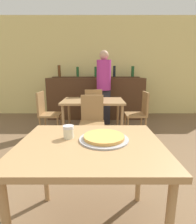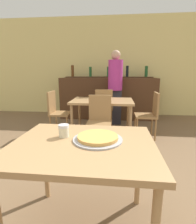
{
  "view_description": "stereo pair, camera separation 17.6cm",
  "coord_description": "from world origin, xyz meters",
  "px_view_note": "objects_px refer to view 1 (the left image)",
  "views": [
    {
      "loc": [
        0.06,
        -1.17,
        1.27
      ],
      "look_at": [
        0.05,
        0.55,
        0.87
      ],
      "focal_mm": 28.0,
      "sensor_mm": 36.0,
      "label": 1
    },
    {
      "loc": [
        0.23,
        -1.16,
        1.27
      ],
      "look_at": [
        0.05,
        0.55,
        0.87
      ],
      "focal_mm": 28.0,
      "sensor_mm": 36.0,
      "label": 2
    }
  ],
  "objects_px": {
    "chair_far_side_left": "(47,111)",
    "cheese_shaker": "(69,132)",
    "chair_far_side_right": "(140,111)",
    "chair_far_side_back": "(94,106)",
    "chair_far_side_front": "(93,118)",
    "pizza_tray": "(104,138)",
    "person_standing": "(104,85)"
  },
  "relations": [
    {
      "from": "chair_far_side_back",
      "to": "person_standing",
      "type": "xyz_separation_m",
      "value": [
        0.24,
        0.32,
        0.44
      ]
    },
    {
      "from": "pizza_tray",
      "to": "cheese_shaker",
      "type": "xyz_separation_m",
      "value": [
        -0.27,
        0.04,
        0.03
      ]
    },
    {
      "from": "chair_far_side_back",
      "to": "pizza_tray",
      "type": "bearing_deg",
      "value": 93.03
    },
    {
      "from": "chair_far_side_front",
      "to": "pizza_tray",
      "type": "height_order",
      "value": "chair_far_side_front"
    },
    {
      "from": "chair_far_side_left",
      "to": "chair_far_side_front",
      "type": "bearing_deg",
      "value": -121.24
    },
    {
      "from": "chair_far_side_back",
      "to": "pizza_tray",
      "type": "xyz_separation_m",
      "value": [
        0.14,
        -2.69,
        0.28
      ]
    },
    {
      "from": "chair_far_side_back",
      "to": "chair_far_side_right",
      "type": "relative_size",
      "value": 1.0
    },
    {
      "from": "chair_far_side_left",
      "to": "chair_far_side_back",
      "type": "bearing_deg",
      "value": -58.76
    },
    {
      "from": "chair_far_side_left",
      "to": "cheese_shaker",
      "type": "distance_m",
      "value": 2.26
    },
    {
      "from": "pizza_tray",
      "to": "person_standing",
      "type": "distance_m",
      "value": 3.02
    },
    {
      "from": "chair_far_side_front",
      "to": "chair_far_side_back",
      "type": "height_order",
      "value": "same"
    },
    {
      "from": "chair_far_side_right",
      "to": "person_standing",
      "type": "xyz_separation_m",
      "value": [
        -0.68,
        0.88,
        0.44
      ]
    },
    {
      "from": "chair_far_side_front",
      "to": "cheese_shaker",
      "type": "relative_size",
      "value": 8.97
    },
    {
      "from": "chair_far_side_front",
      "to": "chair_far_side_back",
      "type": "relative_size",
      "value": 1.0
    },
    {
      "from": "chair_far_side_left",
      "to": "chair_far_side_right",
      "type": "xyz_separation_m",
      "value": [
        1.84,
        0.0,
        0.0
      ]
    },
    {
      "from": "chair_far_side_right",
      "to": "pizza_tray",
      "type": "xyz_separation_m",
      "value": [
        -0.78,
        -2.14,
        0.28
      ]
    },
    {
      "from": "chair_far_side_back",
      "to": "chair_far_side_front",
      "type": "bearing_deg",
      "value": 90.0
    },
    {
      "from": "chair_far_side_left",
      "to": "chair_far_side_right",
      "type": "relative_size",
      "value": 1.0
    },
    {
      "from": "chair_far_side_right",
      "to": "cheese_shaker",
      "type": "relative_size",
      "value": 8.97
    },
    {
      "from": "pizza_tray",
      "to": "person_standing",
      "type": "xyz_separation_m",
      "value": [
        0.09,
        3.01,
        0.17
      ]
    },
    {
      "from": "chair_far_side_left",
      "to": "pizza_tray",
      "type": "distance_m",
      "value": 2.4
    },
    {
      "from": "person_standing",
      "to": "chair_far_side_front",
      "type": "bearing_deg",
      "value": -99.36
    },
    {
      "from": "chair_far_side_front",
      "to": "chair_far_side_right",
      "type": "distance_m",
      "value": 1.08
    },
    {
      "from": "pizza_tray",
      "to": "person_standing",
      "type": "bearing_deg",
      "value": 88.21
    },
    {
      "from": "chair_far_side_right",
      "to": "cheese_shaker",
      "type": "xyz_separation_m",
      "value": [
        -1.05,
        -2.1,
        0.31
      ]
    },
    {
      "from": "pizza_tray",
      "to": "cheese_shaker",
      "type": "bearing_deg",
      "value": 172.09
    },
    {
      "from": "chair_far_side_back",
      "to": "pizza_tray",
      "type": "distance_m",
      "value": 2.71
    },
    {
      "from": "chair_far_side_left",
      "to": "cheese_shaker",
      "type": "bearing_deg",
      "value": -159.26
    },
    {
      "from": "cheese_shaker",
      "to": "person_standing",
      "type": "bearing_deg",
      "value": 83.04
    },
    {
      "from": "chair_far_side_back",
      "to": "pizza_tray",
      "type": "relative_size",
      "value": 2.4
    },
    {
      "from": "chair_far_side_back",
      "to": "cheese_shaker",
      "type": "distance_m",
      "value": 2.68
    },
    {
      "from": "chair_far_side_left",
      "to": "chair_far_side_right",
      "type": "distance_m",
      "value": 1.84
    }
  ]
}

